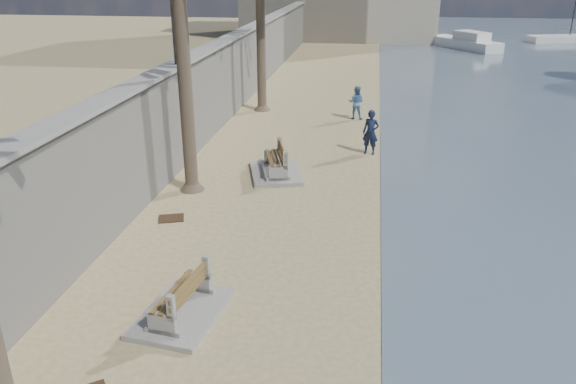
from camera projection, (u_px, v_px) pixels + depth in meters
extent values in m
cube|color=gray|center=(232.00, 76.00, 27.12)|extent=(0.45, 70.00, 3.50)
cube|color=gray|center=(230.00, 37.00, 26.44)|extent=(0.80, 70.00, 0.12)
cube|color=gray|center=(182.00, 313.00, 11.63)|extent=(1.80, 2.40, 0.12)
cube|color=gray|center=(276.00, 173.00, 19.40)|extent=(2.22, 2.74, 0.13)
cylinder|color=brown|center=(184.00, 69.00, 16.67)|extent=(0.42, 0.42, 7.76)
cylinder|color=brown|center=(261.00, 37.00, 26.62)|extent=(0.44, 0.44, 7.04)
imported|color=#131C36|center=(371.00, 129.00, 21.19)|extent=(0.80, 0.64, 1.95)
imported|color=#5079A7|center=(356.00, 101.00, 26.08)|extent=(0.94, 0.80, 1.72)
cube|color=silver|center=(569.00, 39.00, 52.10)|extent=(8.00, 4.11, 0.70)
cube|color=#382616|center=(171.00, 218.00, 16.07)|extent=(0.85, 0.76, 0.03)
cube|color=#382616|center=(166.00, 306.00, 11.94)|extent=(0.57, 0.57, 0.03)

